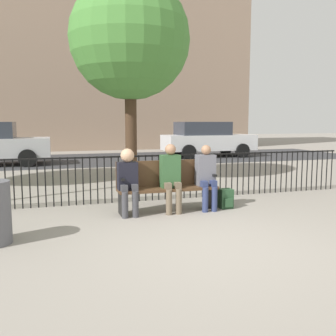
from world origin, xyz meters
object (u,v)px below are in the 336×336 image
backpack (226,199)px  seated_person_2 (206,174)px  tree_1 (130,40)px  park_bench (167,184)px  seated_person_0 (128,177)px  parked_car_1 (207,139)px  seated_person_1 (171,175)px

backpack → seated_person_2: bearing=-179.4°
tree_1 → park_bench: bearing=-91.0°
seated_person_2 → backpack: bearing=0.6°
seated_person_0 → parked_car_1: (5.63, 9.79, 0.17)m
seated_person_2 → tree_1: bearing=100.4°
seated_person_1 → backpack: 1.20m
park_bench → seated_person_1: 0.23m
seated_person_0 → park_bench: bearing=10.1°
seated_person_0 → backpack: size_ratio=3.20×
seated_person_2 → tree_1: (-0.66, 3.61, 3.08)m
park_bench → seated_person_0: 0.77m
backpack → parked_car_1: parked_car_1 is taller
park_bench → tree_1: tree_1 is taller
parked_car_1 → seated_person_1: bearing=-116.4°
park_bench → parked_car_1: (4.89, 9.66, 0.35)m
park_bench → parked_car_1: 10.83m
seated_person_1 → seated_person_0: bearing=-179.8°
parked_car_1 → tree_1: bearing=-128.0°
backpack → park_bench: bearing=173.7°
seated_person_1 → backpack: bearing=0.1°
seated_person_1 → parked_car_1: size_ratio=0.29×
park_bench → seated_person_2: seated_person_2 is taller
seated_person_1 → parked_car_1: parked_car_1 is taller
seated_person_2 → seated_person_0: bearing=-179.9°
park_bench → backpack: bearing=-6.3°
seated_person_0 → parked_car_1: size_ratio=0.28×
park_bench → parked_car_1: bearing=63.1°
seated_person_0 → seated_person_1: (0.78, 0.00, 0.01)m
seated_person_2 → parked_car_1: 10.64m
backpack → tree_1: bearing=106.5°
parked_car_1 → park_bench: bearing=-116.9°
seated_person_0 → seated_person_2: bearing=0.1°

